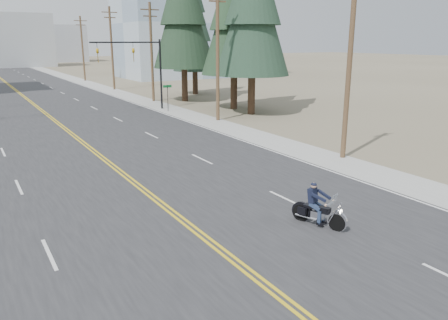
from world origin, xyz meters
name	(u,v)px	position (x,y,z in m)	size (l,w,h in m)	color
ground_plane	(243,268)	(0.00, 0.00, 0.00)	(400.00, 400.00, 0.00)	#776D56
road	(8,84)	(0.00, 70.00, 0.01)	(20.00, 200.00, 0.01)	#303033
sidewalk_right	(80,81)	(11.50, 70.00, 0.01)	(3.00, 200.00, 0.01)	#A5A5A0
traffic_mast_right	(141,61)	(8.98, 32.00, 4.94)	(7.10, 0.26, 7.00)	black
street_sign	(168,93)	(10.80, 30.00, 1.80)	(0.90, 0.06, 2.62)	black
utility_pole_a	(350,61)	(12.50, 8.00, 5.73)	(2.20, 0.30, 11.00)	brown
utility_pole_b	(218,51)	(12.50, 23.00, 5.98)	(2.20, 0.30, 11.50)	brown
utility_pole_c	(152,51)	(12.50, 38.00, 5.73)	(2.20, 0.30, 11.00)	brown
utility_pole_d	(112,47)	(12.50, 53.00, 5.98)	(2.20, 0.30, 11.50)	brown
utility_pole_e	(82,47)	(12.50, 70.00, 5.73)	(2.20, 0.30, 11.00)	brown
glass_building	(183,24)	(32.00, 70.00, 10.00)	(24.00, 16.00, 20.00)	#9EB5CC
haze_bldg_b	(16,40)	(8.00, 125.00, 7.00)	(18.00, 14.00, 14.00)	#ADB2B7
haze_bldg_c	(146,33)	(40.00, 110.00, 9.00)	(16.00, 12.00, 18.00)	#B7BCC6
haze_bldg_e	(62,44)	(25.00, 150.00, 6.00)	(14.00, 14.00, 12.00)	#B7BCC6
motorcyclist	(319,205)	(4.26, 1.21, 0.83)	(0.91, 2.13, 1.66)	black
conifer_mid	(234,6)	(17.37, 28.08, 10.14)	(6.63, 6.63, 17.68)	#382619
conifer_tall	(183,2)	(15.72, 36.21, 11.06)	(6.93, 6.93, 19.25)	#382619
conifer_far	(194,25)	(20.05, 41.93, 8.74)	(5.69, 5.69, 15.24)	#382619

